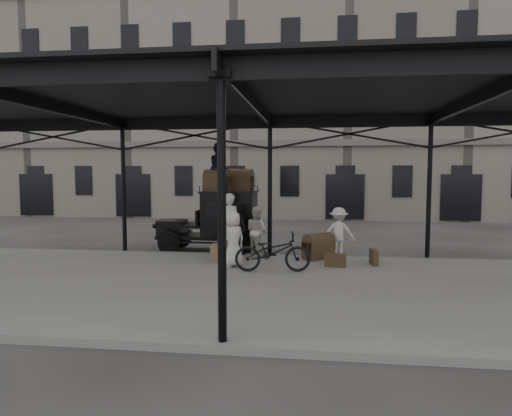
{
  "coord_description": "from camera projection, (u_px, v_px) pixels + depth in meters",
  "views": [
    {
      "loc": [
        1.44,
        -12.8,
        2.87
      ],
      "look_at": [
        -0.41,
        1.6,
        1.7
      ],
      "focal_mm": 32.0,
      "sensor_mm": 36.0,
      "label": 1
    }
  ],
  "objects": [
    {
      "name": "suitcase_upright",
      "position": [
        374.0,
        257.0,
        13.31
      ],
      "size": [
        0.21,
        0.61,
        0.45
      ],
      "primitive_type": "cube",
      "rotation": [
        0.0,
        0.0,
        0.1
      ],
      "color": "#4D3724",
      "rests_on": "platform"
    },
    {
      "name": "steamer_trunk_platform",
      "position": [
        318.0,
        248.0,
        14.21
      ],
      "size": [
        1.06,
        1.0,
        0.67
      ],
      "primitive_type": null,
      "rotation": [
        0.0,
        0.0,
        0.66
      ],
      "color": "#4D3724",
      "rests_on": "platform"
    },
    {
      "name": "platform",
      "position": [
        254.0,
        286.0,
        11.08
      ],
      "size": [
        28.0,
        8.0,
        0.15
      ],
      "primitive_type": "cube",
      "color": "slate",
      "rests_on": "ground"
    },
    {
      "name": "porter_left",
      "position": [
        230.0,
        224.0,
        14.89
      ],
      "size": [
        0.85,
        0.69,
        2.01
      ],
      "primitive_type": "imported",
      "rotation": [
        0.0,
        0.0,
        2.82
      ],
      "color": "beige",
      "rests_on": "platform"
    },
    {
      "name": "steamer_trunk_roof_near",
      "position": [
        217.0,
        182.0,
        15.81
      ],
      "size": [
        0.97,
        0.73,
        0.63
      ],
      "primitive_type": null,
      "rotation": [
        0.0,
        0.0,
        -0.26
      ],
      "color": "#4D3724",
      "rests_on": "taxi"
    },
    {
      "name": "bicycle",
      "position": [
        273.0,
        252.0,
        12.37
      ],
      "size": [
        2.12,
        0.95,
        1.08
      ],
      "primitive_type": "imported",
      "rotation": [
        0.0,
        0.0,
        1.69
      ],
      "color": "black",
      "rests_on": "platform"
    },
    {
      "name": "porter_centre",
      "position": [
        233.0,
        239.0,
        12.99
      ],
      "size": [
        0.9,
        0.9,
        1.58
      ],
      "primitive_type": "imported",
      "rotation": [
        0.0,
        0.0,
        3.91
      ],
      "color": "beige",
      "rests_on": "platform"
    },
    {
      "name": "steamer_trunk_roof_far",
      "position": [
        240.0,
        182.0,
        16.16
      ],
      "size": [
        0.95,
        0.66,
        0.64
      ],
      "primitive_type": null,
      "rotation": [
        0.0,
        0.0,
        -0.14
      ],
      "color": "#4D3724",
      "rests_on": "taxi"
    },
    {
      "name": "porter_roof",
      "position": [
        219.0,
        167.0,
        15.91
      ],
      "size": [
        0.73,
        0.88,
        1.67
      ],
      "primitive_type": "imported",
      "rotation": [
        0.0,
        0.0,
        1.69
      ],
      "color": "black",
      "rests_on": "taxi"
    },
    {
      "name": "ground",
      "position": [
        263.0,
        272.0,
        13.07
      ],
      "size": [
        120.0,
        120.0,
        0.0
      ],
      "primitive_type": "plane",
      "color": "#383533",
      "rests_on": "ground"
    },
    {
      "name": "suitcase_flat",
      "position": [
        335.0,
        260.0,
        12.98
      ],
      "size": [
        0.62,
        0.24,
        0.4
      ],
      "primitive_type": "cube",
      "rotation": [
        0.0,
        0.0,
        -0.16
      ],
      "color": "#4D3724",
      "rests_on": "platform"
    },
    {
      "name": "taxi",
      "position": [
        221.0,
        218.0,
        16.15
      ],
      "size": [
        3.65,
        1.55,
        2.18
      ],
      "color": "black",
      "rests_on": "ground"
    },
    {
      "name": "building_frontage",
      "position": [
        293.0,
        109.0,
        30.3
      ],
      "size": [
        64.0,
        8.0,
        14.0
      ],
      "primitive_type": "cube",
      "color": "slate",
      "rests_on": "ground"
    },
    {
      "name": "porter_midleft",
      "position": [
        257.0,
        231.0,
        14.82
      ],
      "size": [
        0.97,
        0.95,
        1.58
      ],
      "primitive_type": "imported",
      "rotation": [
        0.0,
        0.0,
        2.44
      ],
      "color": "beige",
      "rests_on": "platform"
    },
    {
      "name": "porter_official",
      "position": [
        239.0,
        230.0,
        14.89
      ],
      "size": [
        0.88,
        1.01,
        1.64
      ],
      "primitive_type": "imported",
      "rotation": [
        0.0,
        0.0,
        2.19
      ],
      "color": "black",
      "rests_on": "platform"
    },
    {
      "name": "canopy",
      "position": [
        255.0,
        100.0,
        10.99
      ],
      "size": [
        22.5,
        9.0,
        4.74
      ],
      "color": "black",
      "rests_on": "ground"
    },
    {
      "name": "wicker_hamper",
      "position": [
        221.0,
        252.0,
        13.95
      ],
      "size": [
        0.62,
        0.47,
        0.5
      ],
      "primitive_type": "cube",
      "rotation": [
        0.0,
        0.0,
        -0.04
      ],
      "color": "olive",
      "rests_on": "platform"
    },
    {
      "name": "porter_right",
      "position": [
        339.0,
        232.0,
        14.49
      ],
      "size": [
        1.05,
        0.64,
        1.58
      ],
      "primitive_type": "imported",
      "rotation": [
        0.0,
        0.0,
        3.09
      ],
      "color": "beige",
      "rests_on": "platform"
    }
  ]
}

